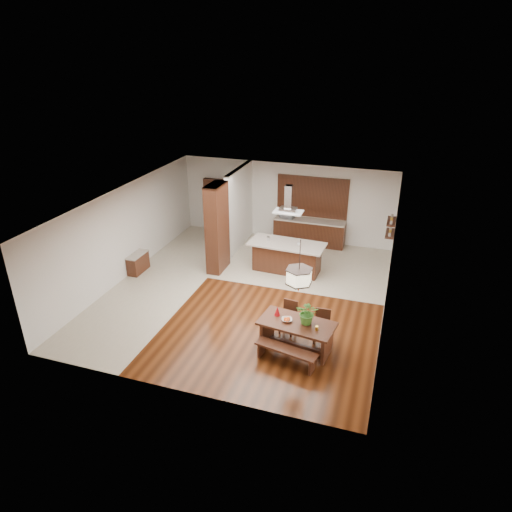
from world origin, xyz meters
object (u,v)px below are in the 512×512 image
(dining_chair_right, at_px, (321,327))
(fruit_bowl, at_px, (287,320))
(dining_table, at_px, (297,329))
(pendant_lantern, at_px, (299,266))
(dining_chair_left, at_px, (288,318))
(foliage_plant, at_px, (308,313))
(kitchen_island, at_px, (287,257))
(hallway_console, at_px, (138,263))
(dining_bench, at_px, (286,356))
(island_cup, at_px, (299,244))
(range_hood, at_px, (289,199))
(microwave, at_px, (287,214))

(dining_chair_right, bearing_deg, fruit_bowl, -149.83)
(dining_table, xyz_separation_m, pendant_lantern, (-0.00, 0.00, 1.69))
(dining_chair_left, xyz_separation_m, foliage_plant, (0.61, -0.56, 0.61))
(dining_chair_right, distance_m, kitchen_island, 3.98)
(hallway_console, height_order, pendant_lantern, pendant_lantern)
(dining_bench, relative_size, island_cup, 12.23)
(dining_table, relative_size, pendant_lantern, 1.45)
(range_hood, height_order, island_cup, range_hood)
(range_hood, bearing_deg, kitchen_island, -90.00)
(pendant_lantern, bearing_deg, dining_bench, -98.00)
(dining_table, distance_m, foliage_plant, 0.55)
(dining_bench, relative_size, range_hood, 1.67)
(range_hood, xyz_separation_m, microwave, (-0.61, 2.39, -1.37))
(dining_chair_left, distance_m, foliage_plant, 1.03)
(pendant_lantern, height_order, island_cup, pendant_lantern)
(hallway_console, xyz_separation_m, pendant_lantern, (5.88, -2.45, 1.93))
(island_cup, bearing_deg, hallway_console, -163.73)
(hallway_console, relative_size, island_cup, 7.17)
(dining_bench, bearing_deg, dining_table, 82.00)
(dining_chair_right, relative_size, pendant_lantern, 0.65)
(foliage_plant, bearing_deg, microwave, 108.59)
(dining_chair_left, relative_size, fruit_bowl, 3.44)
(kitchen_island, distance_m, range_hood, 1.95)
(foliage_plant, relative_size, fruit_bowl, 2.31)
(dining_chair_left, height_order, fruit_bowl, dining_chair_left)
(dining_chair_left, height_order, island_cup, island_cup)
(kitchen_island, bearing_deg, fruit_bowl, -72.34)
(range_hood, bearing_deg, pendant_lantern, -72.24)
(fruit_bowl, bearing_deg, range_hood, 104.51)
(dining_chair_left, xyz_separation_m, fruit_bowl, (0.12, -0.61, 0.34))
(dining_bench, height_order, dining_chair_left, dining_chair_left)
(dining_bench, xyz_separation_m, pendant_lantern, (0.09, 0.64, 2.03))
(foliage_plant, xyz_separation_m, kitchen_island, (-1.53, 3.98, -0.53))
(range_hood, bearing_deg, fruit_bowl, -75.49)
(dining_bench, xyz_separation_m, dining_chair_right, (0.61, 1.12, 0.22))
(hallway_console, bearing_deg, dining_table, -22.65)
(dining_chair_left, bearing_deg, kitchen_island, 112.40)
(fruit_bowl, bearing_deg, microwave, 104.47)
(hallway_console, distance_m, dining_chair_left, 5.81)
(fruit_bowl, bearing_deg, dining_table, 1.80)
(dining_bench, height_order, pendant_lantern, pendant_lantern)
(hallway_console, xyz_separation_m, dining_bench, (5.78, -3.09, -0.10))
(dining_table, bearing_deg, dining_chair_right, 42.71)
(pendant_lantern, height_order, foliage_plant, pendant_lantern)
(range_hood, relative_size, island_cup, 7.33)
(dining_table, distance_m, fruit_bowl, 0.34)
(dining_bench, distance_m, dining_chair_left, 1.30)
(dining_table, distance_m, range_hood, 4.64)
(dining_bench, bearing_deg, range_hood, 104.40)
(dining_table, bearing_deg, pendant_lantern, 135.00)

